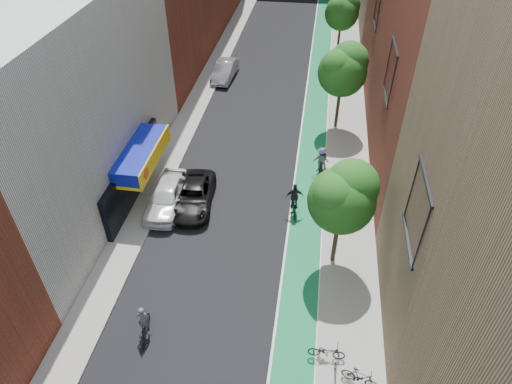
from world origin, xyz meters
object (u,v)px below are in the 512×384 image
at_px(parked_car_silver, 225,71).
at_px(cyclist_lead, 144,327).
at_px(cyclist_lane_near, 322,163).
at_px(parked_car_black, 194,196).
at_px(parked_car_white, 166,196).
at_px(cyclist_lane_mid, 294,203).
at_px(cyclist_lane_far, 320,163).

relative_size(parked_car_silver, cyclist_lead, 2.33).
bearing_deg(cyclist_lane_near, cyclist_lead, 65.84).
relative_size(parked_car_black, cyclist_lead, 2.50).
xyz_separation_m(parked_car_silver, cyclist_lane_near, (9.30, -13.28, 0.04)).
distance_m(parked_car_white, cyclist_lead, 9.14).
xyz_separation_m(parked_car_silver, cyclist_lane_mid, (7.80, -17.62, 0.04)).
bearing_deg(cyclist_lead, parked_car_white, -88.64).
relative_size(cyclist_lead, cyclist_lane_mid, 0.93).
relative_size(parked_car_black, parked_car_silver, 1.07).
bearing_deg(cyclist_lead, cyclist_lane_mid, -131.98).
xyz_separation_m(parked_car_black, cyclist_lead, (0.07, -9.39, -0.06)).
relative_size(parked_car_black, cyclist_lane_mid, 2.32).
xyz_separation_m(parked_car_black, cyclist_lane_mid, (6.20, 0.11, 0.11)).
height_order(parked_car_white, cyclist_lead, cyclist_lead).
bearing_deg(parked_car_silver, cyclist_lead, -83.22).
distance_m(parked_car_black, parked_car_silver, 17.81).
xyz_separation_m(cyclist_lane_near, cyclist_lane_far, (-0.09, -0.13, 0.07)).
xyz_separation_m(cyclist_lead, cyclist_lane_far, (7.54, 13.73, 0.25)).
bearing_deg(parked_car_white, cyclist_lane_far, 25.62).
bearing_deg(parked_car_black, parked_car_silver, 90.04).
bearing_deg(cyclist_lane_mid, parked_car_silver, -75.82).
height_order(parked_car_white, cyclist_lane_mid, cyclist_lane_mid).
bearing_deg(cyclist_lead, parked_car_silver, -95.65).
xyz_separation_m(cyclist_lane_near, cyclist_lane_mid, (-1.50, -4.34, -0.00)).
xyz_separation_m(cyclist_lead, cyclist_lane_near, (7.63, 13.85, 0.18)).
distance_m(parked_car_silver, cyclist_lane_near, 16.21).
relative_size(parked_car_black, cyclist_lane_near, 2.54).
bearing_deg(cyclist_lane_mid, cyclist_lead, 47.50).
bearing_deg(parked_car_black, parked_car_white, -170.69).
bearing_deg(cyclist_lane_mid, cyclist_lane_near, -118.75).
bearing_deg(parked_car_white, cyclist_lane_near, 26.00).
height_order(parked_car_black, cyclist_lead, cyclist_lead).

